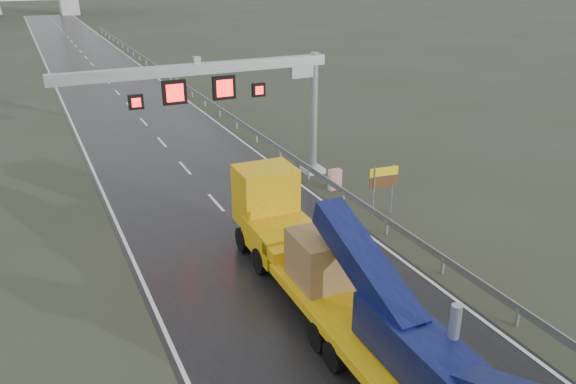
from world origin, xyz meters
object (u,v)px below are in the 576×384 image
heavy_haul_truck (340,283)px  striped_barrier (335,179)px  sign_gantry (236,88)px  exit_sign_pair (383,181)px

heavy_haul_truck → striped_barrier: bearing=62.0°
striped_barrier → sign_gantry: bearing=146.6°
sign_gantry → heavy_haul_truck: sign_gantry is taller
exit_sign_pair → striped_barrier: 4.28m
sign_gantry → heavy_haul_truck: bearing=-96.7°
sign_gantry → striped_barrier: (4.61, -3.02, -5.02)m
exit_sign_pair → striped_barrier: (-0.39, 4.08, -1.25)m
heavy_haul_truck → exit_sign_pair: bearing=48.2°
exit_sign_pair → striped_barrier: bearing=101.2°
heavy_haul_truck → exit_sign_pair: size_ratio=7.26×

